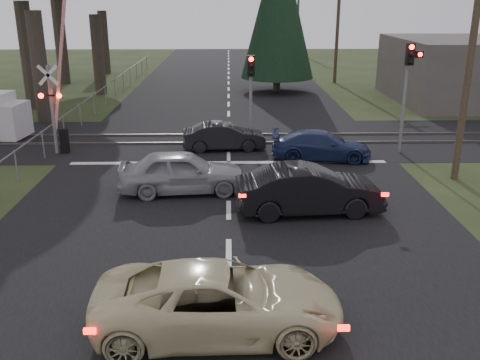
{
  "coord_description": "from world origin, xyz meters",
  "views": [
    {
      "loc": [
        0.04,
        -12.89,
        6.45
      ],
      "look_at": [
        0.35,
        2.18,
        1.3
      ],
      "focal_mm": 40.0,
      "sensor_mm": 36.0,
      "label": 1
    }
  ],
  "objects_px": {
    "utility_pole_far": "(298,13)",
    "utility_pole_mid": "(338,21)",
    "dark_hatchback": "(309,190)",
    "traffic_signal_right": "(408,77)",
    "traffic_signal_center": "(251,85)",
    "dark_car_far": "(224,137)",
    "blue_sedan": "(321,145)",
    "crossing_signal": "(58,107)",
    "cream_coupe": "(219,300)",
    "utility_pole_near": "(472,50)",
    "silver_car": "(182,172)"
  },
  "relations": [
    {
      "from": "cream_coupe",
      "to": "dark_car_far",
      "type": "bearing_deg",
      "value": -1.64
    },
    {
      "from": "crossing_signal",
      "to": "silver_car",
      "type": "height_order",
      "value": "crossing_signal"
    },
    {
      "from": "traffic_signal_right",
      "to": "traffic_signal_center",
      "type": "height_order",
      "value": "traffic_signal_right"
    },
    {
      "from": "utility_pole_near",
      "to": "traffic_signal_center",
      "type": "bearing_deg",
      "value": 148.05
    },
    {
      "from": "utility_pole_near",
      "to": "utility_pole_far",
      "type": "height_order",
      "value": "same"
    },
    {
      "from": "dark_hatchback",
      "to": "traffic_signal_right",
      "type": "bearing_deg",
      "value": -41.82
    },
    {
      "from": "traffic_signal_right",
      "to": "cream_coupe",
      "type": "bearing_deg",
      "value": -120.82
    },
    {
      "from": "traffic_signal_right",
      "to": "utility_pole_near",
      "type": "relative_size",
      "value": 0.52
    },
    {
      "from": "traffic_signal_right",
      "to": "silver_car",
      "type": "xyz_separation_m",
      "value": [
        -9.16,
        -4.74,
        -2.57
      ]
    },
    {
      "from": "crossing_signal",
      "to": "dark_hatchback",
      "type": "xyz_separation_m",
      "value": [
        9.8,
        -7.03,
        -1.31
      ]
    },
    {
      "from": "crossing_signal",
      "to": "utility_pole_mid",
      "type": "xyz_separation_m",
      "value": [
        15.77,
        20.21,
        2.67
      ]
    },
    {
      "from": "utility_pole_near",
      "to": "dark_car_far",
      "type": "distance_m",
      "value": 10.52
    },
    {
      "from": "traffic_signal_right",
      "to": "dark_hatchback",
      "type": "height_order",
      "value": "traffic_signal_right"
    },
    {
      "from": "dark_hatchback",
      "to": "dark_car_far",
      "type": "height_order",
      "value": "dark_hatchback"
    },
    {
      "from": "cream_coupe",
      "to": "utility_pole_near",
      "type": "bearing_deg",
      "value": -44.09
    },
    {
      "from": "dark_car_far",
      "to": "cream_coupe",
      "type": "bearing_deg",
      "value": 175.59
    },
    {
      "from": "crossing_signal",
      "to": "cream_coupe",
      "type": "xyz_separation_m",
      "value": [
        7.07,
        -13.3,
        -1.36
      ]
    },
    {
      "from": "utility_pole_mid",
      "to": "blue_sedan",
      "type": "height_order",
      "value": "utility_pole_mid"
    },
    {
      "from": "cream_coupe",
      "to": "utility_pole_mid",
      "type": "bearing_deg",
      "value": -16.2
    },
    {
      "from": "cream_coupe",
      "to": "dark_car_far",
      "type": "xyz_separation_m",
      "value": [
        0.0,
        13.75,
        -0.09
      ]
    },
    {
      "from": "traffic_signal_right",
      "to": "utility_pole_mid",
      "type": "bearing_deg",
      "value": 87.34
    },
    {
      "from": "silver_car",
      "to": "utility_pole_near",
      "type": "bearing_deg",
      "value": -87.62
    },
    {
      "from": "silver_car",
      "to": "cream_coupe",
      "type": "bearing_deg",
      "value": -175.08
    },
    {
      "from": "utility_pole_near",
      "to": "cream_coupe",
      "type": "height_order",
      "value": "utility_pole_near"
    },
    {
      "from": "crossing_signal",
      "to": "dark_car_far",
      "type": "height_order",
      "value": "crossing_signal"
    },
    {
      "from": "traffic_signal_right",
      "to": "blue_sedan",
      "type": "xyz_separation_m",
      "value": [
        -3.67,
        -0.84,
        -2.71
      ]
    },
    {
      "from": "utility_pole_mid",
      "to": "silver_car",
      "type": "xyz_separation_m",
      "value": [
        -10.11,
        -25.27,
        -3.98
      ]
    },
    {
      "from": "crossing_signal",
      "to": "traffic_signal_right",
      "type": "distance_m",
      "value": 14.88
    },
    {
      "from": "crossing_signal",
      "to": "utility_pole_far",
      "type": "relative_size",
      "value": 0.77
    },
    {
      "from": "dark_hatchback",
      "to": "blue_sedan",
      "type": "bearing_deg",
      "value": -17.98
    },
    {
      "from": "cream_coupe",
      "to": "blue_sedan",
      "type": "bearing_deg",
      "value": -20.18
    },
    {
      "from": "crossing_signal",
      "to": "utility_pole_near",
      "type": "xyz_separation_m",
      "value": [
        15.77,
        -3.79,
        2.67
      ]
    },
    {
      "from": "blue_sedan",
      "to": "dark_car_far",
      "type": "distance_m",
      "value": 4.38
    },
    {
      "from": "crossing_signal",
      "to": "utility_pole_far",
      "type": "height_order",
      "value": "utility_pole_far"
    },
    {
      "from": "traffic_signal_right",
      "to": "dark_hatchback",
      "type": "bearing_deg",
      "value": -126.81
    },
    {
      "from": "traffic_signal_right",
      "to": "utility_pole_far",
      "type": "xyz_separation_m",
      "value": [
        0.95,
        45.53,
        1.41
      ]
    },
    {
      "from": "traffic_signal_center",
      "to": "traffic_signal_right",
      "type": "bearing_deg",
      "value": -10.41
    },
    {
      "from": "utility_pole_far",
      "to": "cream_coupe",
      "type": "xyz_separation_m",
      "value": [
        -8.7,
        -58.51,
        -4.03
      ]
    },
    {
      "from": "utility_pole_far",
      "to": "utility_pole_mid",
      "type": "bearing_deg",
      "value": -90.0
    },
    {
      "from": "utility_pole_mid",
      "to": "cream_coupe",
      "type": "distance_m",
      "value": 34.86
    },
    {
      "from": "dark_hatchback",
      "to": "dark_car_far",
      "type": "bearing_deg",
      "value": 14.98
    },
    {
      "from": "utility_pole_far",
      "to": "dark_hatchback",
      "type": "distance_m",
      "value": 52.73
    },
    {
      "from": "utility_pole_near",
      "to": "silver_car",
      "type": "relative_size",
      "value": 2.07
    },
    {
      "from": "crossing_signal",
      "to": "cream_coupe",
      "type": "relative_size",
      "value": 1.39
    },
    {
      "from": "traffic_signal_center",
      "to": "dark_car_far",
      "type": "height_order",
      "value": "traffic_signal_center"
    },
    {
      "from": "silver_car",
      "to": "crossing_signal",
      "type": "bearing_deg",
      "value": 43.47
    },
    {
      "from": "dark_hatchback",
      "to": "blue_sedan",
      "type": "height_order",
      "value": "dark_hatchback"
    },
    {
      "from": "utility_pole_mid",
      "to": "dark_hatchback",
      "type": "relative_size",
      "value": 1.98
    },
    {
      "from": "utility_pole_near",
      "to": "dark_car_far",
      "type": "relative_size",
      "value": 2.47
    },
    {
      "from": "cream_coupe",
      "to": "dark_car_far",
      "type": "height_order",
      "value": "cream_coupe"
    }
  ]
}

